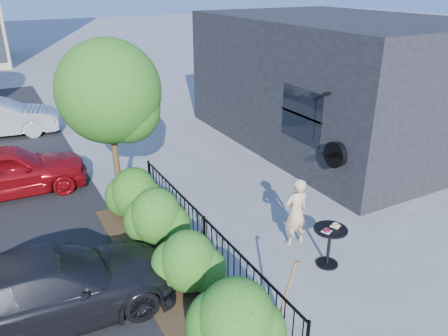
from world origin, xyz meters
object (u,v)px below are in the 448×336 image
woman (296,212)px  car_darkgrey (50,287)px  patio_tree (113,98)px  shovel (283,305)px  cafe_table (330,240)px  car_red (7,171)px

woman → car_darkgrey: bearing=1.1°
patio_tree → shovel: 5.44m
patio_tree → shovel: (0.98, -4.89, -2.18)m
patio_tree → cafe_table: size_ratio=4.64×
shovel → car_darkgrey: bearing=144.8°
cafe_table → shovel: (-1.85, -1.08, 0.04)m
car_red → car_darkgrey: (0.25, -5.17, -0.06)m
patio_tree → car_darkgrey: patio_tree is taller
cafe_table → shovel: shovel is taller
cafe_table → car_red: 8.01m
cafe_table → car_darkgrey: size_ratio=0.21×
woman → shovel: (-1.75, -1.99, -0.14)m
cafe_table → car_darkgrey: 4.94m
patio_tree → woman: size_ratio=2.70×
patio_tree → car_darkgrey: (-2.00, -2.79, -2.18)m
cafe_table → woman: size_ratio=0.58×
car_darkgrey → shovel: bearing=-122.5°
woman → car_darkgrey: 4.73m
woman → car_red: size_ratio=0.38×
car_darkgrey → cafe_table: bearing=-99.3°
cafe_table → car_darkgrey: car_darkgrey is taller
shovel → car_red: bearing=114.0°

